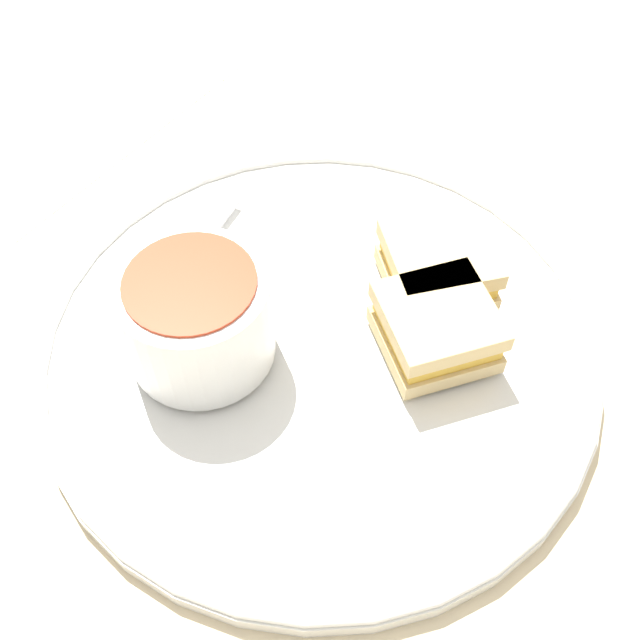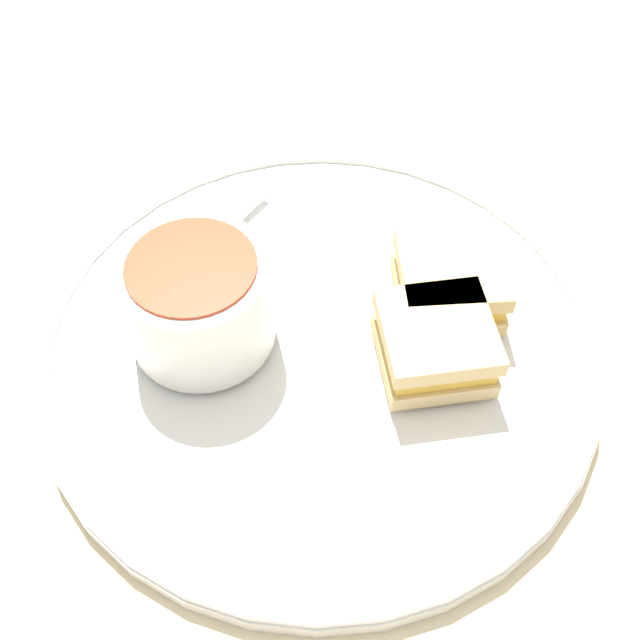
# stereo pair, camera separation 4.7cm
# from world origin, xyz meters

# --- Properties ---
(ground_plane) EXTENTS (2.40, 2.40, 0.00)m
(ground_plane) POSITION_xyz_m (0.00, 0.00, 0.00)
(ground_plane) COLOR beige
(plate) EXTENTS (0.36, 0.36, 0.02)m
(plate) POSITION_xyz_m (0.00, 0.00, 0.01)
(plate) COLOR white
(plate) RESTS_ON ground_plane
(soup_bowl) EXTENTS (0.09, 0.09, 0.07)m
(soup_bowl) POSITION_xyz_m (0.06, 0.04, 0.05)
(soup_bowl) COLOR white
(soup_bowl) RESTS_ON plate
(spoon) EXTENTS (0.02, 0.13, 0.01)m
(spoon) POSITION_xyz_m (0.11, 0.01, 0.02)
(spoon) COLOR silver
(spoon) RESTS_ON plate
(sandwich_half_near) EXTENTS (0.10, 0.10, 0.04)m
(sandwich_half_near) POSITION_xyz_m (-0.07, -0.03, 0.04)
(sandwich_half_near) COLOR #DBBC7F
(sandwich_half_near) RESTS_ON plate
(sandwich_half_far) EXTENTS (0.09, 0.09, 0.04)m
(sandwich_half_far) POSITION_xyz_m (-0.05, -0.07, 0.04)
(sandwich_half_far) COLOR #DBBC7F
(sandwich_half_far) RESTS_ON plate
(menu_sheet) EXTENTS (0.23, 0.31, 0.00)m
(menu_sheet) POSITION_xyz_m (0.32, -0.14, 0.00)
(menu_sheet) COLOR white
(menu_sheet) RESTS_ON ground_plane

